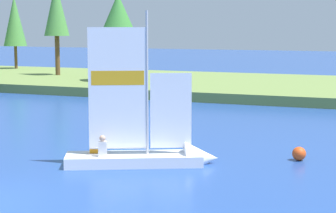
% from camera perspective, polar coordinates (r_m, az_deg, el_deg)
% --- Properties ---
extents(shore_bank, '(80.00, 15.79, 0.62)m').
position_cam_1_polar(shore_bank, '(43.50, 7.64, 1.96)').
color(shore_bank, olive).
rests_on(shore_bank, ground).
extents(shoreline_tree_midleft, '(2.15, 2.15, 6.83)m').
position_cam_1_polar(shoreline_tree_midleft, '(58.13, -14.49, 7.94)').
color(shoreline_tree_midleft, brown).
rests_on(shoreline_tree_midleft, shore_bank).
extents(shoreline_tree_centre, '(2.04, 2.04, 7.63)m').
position_cam_1_polar(shoreline_tree_centre, '(49.75, -10.66, 9.12)').
color(shoreline_tree_centre, brown).
rests_on(shoreline_tree_centre, shore_bank).
extents(shoreline_tree_midright, '(3.37, 3.37, 6.36)m').
position_cam_1_polar(shoreline_tree_midright, '(43.92, -4.81, 8.26)').
color(shoreline_tree_midright, brown).
rests_on(shoreline_tree_midright, shore_bank).
extents(sailboat, '(5.18, 3.34, 5.56)m').
position_cam_1_polar(sailboat, '(20.14, -0.93, -4.43)').
color(sailboat, white).
rests_on(sailboat, ground).
extents(channel_buoy, '(0.48, 0.48, 0.48)m').
position_cam_1_polar(channel_buoy, '(21.23, 12.46, -4.44)').
color(channel_buoy, '#E54C19').
rests_on(channel_buoy, ground).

